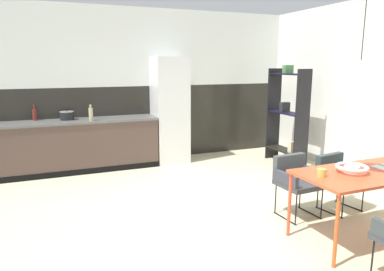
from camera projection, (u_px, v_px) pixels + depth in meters
ground_plane at (231, 230)px, 4.13m from camera, size 9.19×9.19×0.00m
back_wall_splashback_dark at (150, 123)px, 7.14m from camera, size 6.11×0.12×1.46m
back_wall_panel_upper at (148, 47)px, 6.86m from camera, size 6.11×0.12×1.46m
kitchen_counter at (75, 146)px, 6.33m from camera, size 2.91×0.63×0.91m
refrigerator_column at (170, 110)px, 6.87m from camera, size 0.62×0.60×2.01m
dining_table at (371, 175)px, 3.82m from camera, size 1.63×0.77×0.75m
armchair_near_window at (296, 176)px, 4.46m from camera, size 0.51×0.49×0.75m
armchair_facing_counter at (337, 174)px, 4.66m from camera, size 0.55×0.54×0.71m
fruit_bowl at (352, 168)px, 3.75m from camera, size 0.34×0.34×0.08m
mug_glass_clear at (322, 173)px, 3.60m from camera, size 0.13×0.08×0.08m
cooking_pot at (67, 116)px, 6.26m from camera, size 0.24×0.24×0.17m
bottle_vinegar_dark at (91, 114)px, 6.16m from camera, size 0.07×0.07×0.28m
bottle_spice_small at (35, 114)px, 6.19m from camera, size 0.08×0.08×0.28m
open_shelf_unit at (287, 115)px, 6.73m from camera, size 0.30×0.91×1.85m
pendant_lamp_over_table_near at (360, 76)px, 3.47m from camera, size 0.38×0.38×1.25m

